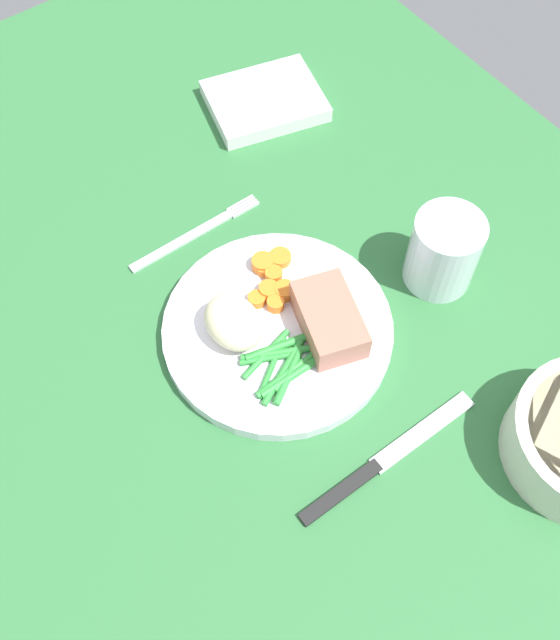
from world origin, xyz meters
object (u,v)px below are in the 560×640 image
Objects in this scene: fork at (195,234)px; napkin at (265,101)px; water_glass at (442,255)px; dinner_plate at (280,329)px; knife at (384,460)px; meat_portion at (329,319)px.

fork is 21.41cm from napkin.
dinner_plate is at bearing -103.21° from water_glass.
napkin is at bearing 153.55° from knife.
dinner_plate is at bearing 174.68° from knife.
napkin is (-27.38, 17.73, 0.17)cm from dinner_plate.
knife is at bearing -22.10° from napkin.
meat_portion is 14.22cm from water_glass.
knife is (13.79, -4.00, -3.15)cm from meat_portion.
knife is 22.49cm from water_glass.
meat_portion is 0.44× the size of knife.
napkin is (-30.56, 14.01, -2.37)cm from meat_portion.
dinner_plate is at bearing -32.92° from napkin.
knife is 47.88cm from napkin.
knife is at bearing -54.89° from water_glass.
knife is (32.76, -0.03, -0.00)cm from fork.
water_glass reaches higher than dinner_plate.
water_glass is at bearing 40.43° from fork.
fork is 1.91× the size of water_glass.
knife is at bearing -1.86° from fork.
fork is at bearing -137.76° from water_glass.
napkin is at bearing -179.71° from water_glass.
dinner_plate is 2.64× the size of meat_portion.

